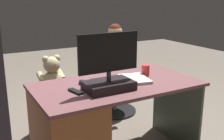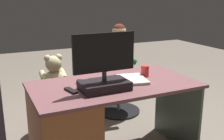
# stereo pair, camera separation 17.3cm
# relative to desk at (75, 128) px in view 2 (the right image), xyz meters

# --- Properties ---
(ground_plane) EXTENTS (10.00, 10.00, 0.00)m
(ground_plane) POSITION_rel_desk_xyz_m (-0.36, -0.45, -0.39)
(ground_plane) COLOR #6E6256
(desk) EXTENTS (1.40, 0.75, 0.72)m
(desk) POSITION_rel_desk_xyz_m (0.00, 0.00, 0.00)
(desk) COLOR brown
(desk) RESTS_ON ground_plane
(monitor) EXTENTS (0.50, 0.24, 0.45)m
(monitor) POSITION_rel_desk_xyz_m (-0.22, 0.11, 0.47)
(monitor) COLOR black
(monitor) RESTS_ON desk
(keyboard) EXTENTS (0.42, 0.14, 0.02)m
(keyboard) POSITION_rel_desk_xyz_m (-0.40, -0.10, 0.34)
(keyboard) COLOR black
(keyboard) RESTS_ON desk
(computer_mouse) EXTENTS (0.06, 0.10, 0.04)m
(computer_mouse) POSITION_rel_desk_xyz_m (-0.10, -0.12, 0.35)
(computer_mouse) COLOR black
(computer_mouse) RESTS_ON desk
(cup) EXTENTS (0.07, 0.07, 0.10)m
(cup) POSITION_rel_desk_xyz_m (-0.71, -0.07, 0.39)
(cup) COLOR red
(cup) RESTS_ON desk
(tv_remote) EXTENTS (0.07, 0.16, 0.02)m
(tv_remote) POSITION_rel_desk_xyz_m (0.03, 0.05, 0.34)
(tv_remote) COLOR black
(tv_remote) RESTS_ON desk
(notebook_binder) EXTENTS (0.28, 0.34, 0.02)m
(notebook_binder) POSITION_rel_desk_xyz_m (-0.54, -0.00, 0.35)
(notebook_binder) COLOR beige
(notebook_binder) RESTS_ON desk
(office_chair_teddy) EXTENTS (0.56, 0.56, 0.48)m
(office_chair_teddy) POSITION_rel_desk_xyz_m (-0.03, -0.73, -0.12)
(office_chair_teddy) COLOR black
(office_chair_teddy) RESTS_ON ground_plane
(teddy_bear) EXTENTS (0.27, 0.27, 0.38)m
(teddy_bear) POSITION_rel_desk_xyz_m (-0.03, -0.75, 0.26)
(teddy_bear) COLOR #C6B988
(teddy_bear) RESTS_ON office_chair_teddy
(visitor_chair) EXTENTS (0.54, 0.54, 0.48)m
(visitor_chair) POSITION_rel_desk_xyz_m (-0.88, -0.93, -0.10)
(visitor_chair) COLOR black
(visitor_chair) RESTS_ON ground_plane
(person) EXTENTS (0.59, 0.54, 1.12)m
(person) POSITION_rel_desk_xyz_m (-0.78, -0.91, 0.27)
(person) COLOR #3F7A48
(person) RESTS_ON ground_plane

